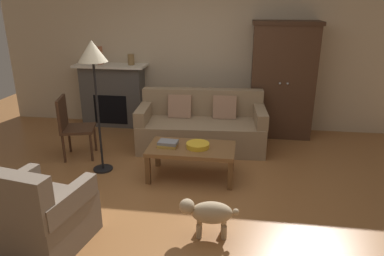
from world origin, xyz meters
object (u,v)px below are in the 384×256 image
armchair_near_left (38,216)px  side_chair_wooden (71,124)px  book_stack (168,144)px  mantel_vase_bronze (131,59)px  couch (201,127)px  mantel_vase_terracotta (100,55)px  fruit_bowl (198,145)px  armoire (282,80)px  coffee_table (191,151)px  floor_lamp (93,59)px  dog (208,213)px  fireplace (113,95)px

armchair_near_left → side_chair_wooden: side_chair_wooden is taller
book_stack → mantel_vase_bronze: 2.26m
couch → mantel_vase_terracotta: (-1.89, 0.80, 0.96)m
fruit_bowl → armoire: bearing=56.9°
mantel_vase_bronze → side_chair_wooden: mantel_vase_bronze is taller
coffee_table → mantel_vase_bronze: 2.42m
couch → armchair_near_left: bearing=-114.5°
armchair_near_left → side_chair_wooden: bearing=107.2°
fruit_bowl → side_chair_wooden: size_ratio=0.33×
mantel_vase_terracotta → side_chair_wooden: (0.09, -1.45, -0.76)m
book_stack → floor_lamp: size_ratio=0.15×
mantel_vase_terracotta → side_chair_wooden: mantel_vase_terracotta is taller
couch → mantel_vase_bronze: 1.79m
armoire → mantel_vase_terracotta: (-3.13, 0.06, 0.33)m
dog → floor_lamp: bearing=142.0°
armoire → coffee_table: size_ratio=1.71×
book_stack → dog: book_stack is taller
coffee_table → side_chair_wooden: size_ratio=1.22×
coffee_table → armchair_near_left: (-1.19, -1.58, -0.05)m
fruit_bowl → side_chair_wooden: 1.92m
fireplace → fruit_bowl: size_ratio=4.30×
armoire → armchair_near_left: bearing=-125.9°
fireplace → mantel_vase_bronze: mantel_vase_bronze is taller
mantel_vase_bronze → armchair_near_left: size_ratio=0.21×
dog → book_stack: bearing=118.8°
side_chair_wooden → floor_lamp: floor_lamp is taller
coffee_table → armchair_near_left: 1.97m
coffee_table → dog: coffee_table is taller
fruit_bowl → mantel_vase_bronze: size_ratio=1.56×
couch → dog: size_ratio=3.44×
couch → armchair_near_left: (-1.19, -2.62, -0.00)m
fruit_bowl → floor_lamp: floor_lamp is taller
fireplace → couch: fireplace is taller
side_chair_wooden → floor_lamp: (0.57, -0.36, 0.98)m
armoire → couch: 1.58m
book_stack → armchair_near_left: 1.79m
side_chair_wooden → couch: bearing=19.9°
couch → fruit_bowl: 1.06m
couch → mantel_vase_terracotta: 2.26m
fruit_bowl → side_chair_wooden: (-1.88, 0.40, 0.06)m
fruit_bowl → mantel_vase_terracotta: size_ratio=0.95×
fireplace → mantel_vase_terracotta: (-0.18, -0.02, 0.70)m
floor_lamp → dog: floor_lamp is taller
mantel_vase_bronze → side_chair_wooden: (-0.47, -1.45, -0.70)m
fruit_bowl → book_stack: (-0.38, -0.02, 0.01)m
fireplace → mantel_vase_bronze: (0.38, -0.02, 0.65)m
mantel_vase_bronze → floor_lamp: floor_lamp is taller
book_stack → mantel_vase_terracotta: size_ratio=0.83×
fireplace → mantel_vase_terracotta: mantel_vase_terracotta is taller
floor_lamp → dog: size_ratio=3.01×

